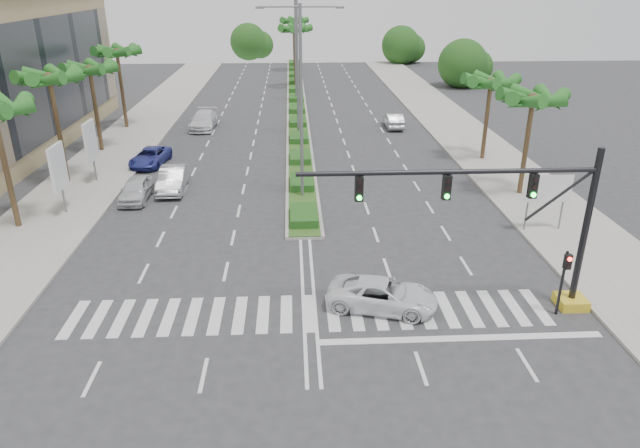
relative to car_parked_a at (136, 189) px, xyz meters
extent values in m
plane|color=#333335|center=(10.79, -14.30, -0.71)|extent=(160.00, 160.00, 0.00)
cube|color=gray|center=(25.99, 5.70, -0.64)|extent=(6.00, 120.00, 0.15)
cube|color=gray|center=(-4.41, 5.70, -0.64)|extent=(6.00, 120.00, 0.15)
cube|color=gray|center=(10.79, 30.70, -0.61)|extent=(2.20, 75.00, 0.20)
cube|color=#29521C|center=(10.79, 30.70, -0.49)|extent=(1.80, 75.00, 0.04)
cube|color=gold|center=(22.29, -14.30, -0.49)|extent=(1.20, 1.20, 0.45)
cylinder|color=black|center=(22.29, -14.30, 2.99)|extent=(0.28, 0.28, 7.00)
cylinder|color=black|center=(16.29, -14.30, 5.59)|extent=(12.00, 0.20, 0.20)
cylinder|color=black|center=(20.89, -14.30, 4.49)|extent=(2.53, 0.12, 2.15)
cube|color=black|center=(19.79, -14.30, 4.94)|extent=(0.32, 0.24, 1.00)
cylinder|color=#19E533|center=(19.79, -14.44, 4.62)|extent=(0.20, 0.06, 0.20)
cube|color=black|center=(16.29, -14.30, 4.94)|extent=(0.32, 0.24, 1.00)
cylinder|color=#19E533|center=(16.29, -14.44, 4.62)|extent=(0.20, 0.06, 0.20)
cube|color=black|center=(12.79, -14.30, 4.94)|extent=(0.32, 0.24, 1.00)
cylinder|color=#19E533|center=(12.79, -14.44, 4.62)|extent=(0.20, 0.06, 0.20)
cylinder|color=black|center=(21.39, -14.90, 0.79)|extent=(0.12, 0.12, 3.00)
cube|color=black|center=(21.39, -15.05, 1.89)|extent=(0.28, 0.22, 0.65)
cylinder|color=red|center=(21.39, -15.18, 2.07)|extent=(0.18, 0.05, 0.18)
cylinder|color=slate|center=(23.29, -6.30, 0.69)|extent=(0.10, 0.10, 2.80)
cylinder|color=slate|center=(25.29, -6.30, 0.69)|extent=(0.10, 0.10, 2.80)
cube|color=#0C6638|center=(24.29, -6.30, 1.89)|extent=(2.60, 0.08, 1.50)
cube|color=white|center=(24.29, -6.35, 1.89)|extent=(2.70, 0.02, 1.60)
cylinder|color=slate|center=(-3.71, -2.30, 0.69)|extent=(0.12, 0.12, 2.80)
cube|color=white|center=(-3.71, -2.30, 2.29)|extent=(0.18, 2.10, 2.70)
cube|color=#D8594C|center=(-3.71, -2.30, 2.29)|extent=(0.12, 2.00, 2.60)
cylinder|color=slate|center=(-3.71, 3.70, 0.69)|extent=(0.12, 0.12, 2.80)
cube|color=white|center=(-3.71, 3.70, 2.29)|extent=(0.18, 2.10, 2.70)
cube|color=#D8594C|center=(-3.71, 3.70, 2.29)|extent=(0.12, 2.00, 2.60)
cylinder|color=brown|center=(-5.71, -4.30, 2.79)|extent=(0.32, 0.32, 7.00)
cone|color=#206620|center=(-4.61, -4.30, 6.09)|extent=(0.90, 3.62, 1.50)
cone|color=#206620|center=(-5.02, -3.44, 6.09)|extent=(3.39, 2.96, 1.50)
cylinder|color=brown|center=(-5.71, 3.70, 2.99)|extent=(0.32, 0.32, 7.40)
sphere|color=brown|center=(-5.71, 3.70, 6.59)|extent=(0.70, 0.70, 0.70)
cone|color=#206620|center=(-4.61, 3.70, 6.49)|extent=(0.90, 3.62, 1.50)
cone|color=#206620|center=(-5.02, 4.56, 6.49)|extent=(3.39, 2.96, 1.50)
cone|color=#206620|center=(-5.95, 4.77, 6.49)|extent=(3.73, 1.68, 1.50)
cone|color=#206620|center=(-6.70, 4.18, 6.49)|extent=(2.38, 3.65, 1.50)
cone|color=#206620|center=(-6.70, 3.22, 6.49)|extent=(2.38, 3.65, 1.50)
cone|color=#206620|center=(-5.95, 2.63, 6.49)|extent=(3.73, 1.68, 1.50)
cone|color=#206620|center=(-5.02, 2.84, 6.49)|extent=(3.39, 2.96, 1.50)
cylinder|color=brown|center=(-5.71, 11.70, 2.69)|extent=(0.32, 0.32, 6.80)
sphere|color=brown|center=(-5.71, 11.70, 5.99)|extent=(0.70, 0.70, 0.70)
cone|color=#206620|center=(-4.61, 11.70, 5.89)|extent=(0.90, 3.62, 1.50)
cone|color=#206620|center=(-5.02, 12.56, 5.89)|extent=(3.39, 2.96, 1.50)
cone|color=#206620|center=(-5.95, 12.77, 5.89)|extent=(3.73, 1.68, 1.50)
cone|color=#206620|center=(-6.70, 12.18, 5.89)|extent=(2.38, 3.65, 1.50)
cone|color=#206620|center=(-6.70, 11.22, 5.89)|extent=(2.38, 3.65, 1.50)
cone|color=#206620|center=(-5.95, 10.63, 5.89)|extent=(3.73, 1.68, 1.50)
cone|color=#206620|center=(-5.02, 10.84, 5.89)|extent=(3.39, 2.96, 1.50)
cylinder|color=brown|center=(-5.71, 19.70, 2.89)|extent=(0.32, 0.32, 7.20)
sphere|color=brown|center=(-5.71, 19.70, 6.39)|extent=(0.70, 0.70, 0.70)
cone|color=#206620|center=(-4.61, 19.70, 6.29)|extent=(0.90, 3.62, 1.50)
cone|color=#206620|center=(-5.02, 20.56, 6.29)|extent=(3.39, 2.96, 1.50)
cone|color=#206620|center=(-5.95, 20.77, 6.29)|extent=(3.73, 1.68, 1.50)
cone|color=#206620|center=(-6.70, 20.18, 6.29)|extent=(2.38, 3.65, 1.50)
cone|color=#206620|center=(-6.70, 19.22, 6.29)|extent=(2.38, 3.65, 1.50)
cone|color=#206620|center=(-5.95, 18.63, 6.29)|extent=(3.73, 1.68, 1.50)
cone|color=#206620|center=(-5.02, 18.84, 6.29)|extent=(3.39, 2.96, 1.50)
cylinder|color=brown|center=(25.29, -0.30, 2.54)|extent=(0.32, 0.32, 6.50)
sphere|color=brown|center=(25.29, -0.30, 5.69)|extent=(0.70, 0.70, 0.70)
cone|color=#206620|center=(26.39, -0.30, 5.59)|extent=(0.90, 3.62, 1.50)
cone|color=#206620|center=(25.98, 0.56, 5.59)|extent=(3.39, 2.96, 1.50)
cone|color=#206620|center=(25.05, 0.77, 5.59)|extent=(3.73, 1.68, 1.50)
cone|color=#206620|center=(24.30, 0.18, 5.59)|extent=(2.38, 3.65, 1.50)
cone|color=#206620|center=(24.30, -0.78, 5.59)|extent=(2.38, 3.65, 1.50)
cone|color=#206620|center=(25.05, -1.37, 5.59)|extent=(3.73, 1.68, 1.50)
cone|color=#206620|center=(25.98, -1.16, 5.59)|extent=(3.39, 2.96, 1.50)
cylinder|color=brown|center=(25.29, 7.70, 2.39)|extent=(0.32, 0.32, 6.20)
sphere|color=brown|center=(25.29, 7.70, 5.39)|extent=(0.70, 0.70, 0.70)
cone|color=#206620|center=(26.39, 7.70, 5.29)|extent=(0.90, 3.62, 1.50)
cone|color=#206620|center=(25.98, 8.56, 5.29)|extent=(3.39, 2.96, 1.50)
cone|color=#206620|center=(25.05, 8.77, 5.29)|extent=(3.73, 1.68, 1.50)
cone|color=#206620|center=(24.30, 8.18, 5.29)|extent=(2.38, 3.65, 1.50)
cone|color=#206620|center=(24.30, 7.22, 5.29)|extent=(2.38, 3.65, 1.50)
cone|color=#206620|center=(25.05, 6.63, 5.29)|extent=(3.73, 1.68, 1.50)
cone|color=#206620|center=(25.98, 6.84, 5.29)|extent=(3.39, 2.96, 1.50)
cylinder|color=brown|center=(10.79, 40.70, 3.04)|extent=(0.32, 0.32, 7.50)
sphere|color=brown|center=(10.79, 40.70, 6.69)|extent=(0.70, 0.70, 0.70)
cone|color=#206620|center=(11.89, 40.70, 6.59)|extent=(0.90, 3.62, 1.50)
cone|color=#206620|center=(11.48, 41.56, 6.59)|extent=(3.39, 2.96, 1.50)
cone|color=#206620|center=(10.55, 41.77, 6.59)|extent=(3.73, 1.68, 1.50)
cone|color=#206620|center=(9.80, 41.18, 6.59)|extent=(2.38, 3.65, 1.50)
cone|color=#206620|center=(9.80, 40.22, 6.59)|extent=(2.38, 3.65, 1.50)
cone|color=#206620|center=(10.55, 39.63, 6.59)|extent=(3.73, 1.68, 1.50)
cone|color=#206620|center=(11.48, 39.84, 6.59)|extent=(3.39, 2.96, 1.50)
cylinder|color=brown|center=(10.79, 55.70, 3.04)|extent=(0.32, 0.32, 7.50)
sphere|color=brown|center=(10.79, 55.70, 6.69)|extent=(0.70, 0.70, 0.70)
cone|color=#206620|center=(11.89, 55.70, 6.59)|extent=(0.90, 3.62, 1.50)
cone|color=#206620|center=(11.48, 56.56, 6.59)|extent=(3.39, 2.96, 1.50)
cone|color=#206620|center=(10.55, 56.77, 6.59)|extent=(3.73, 1.68, 1.50)
cone|color=#206620|center=(9.80, 56.18, 6.59)|extent=(2.38, 3.65, 1.50)
cone|color=#206620|center=(9.80, 55.22, 6.59)|extent=(2.38, 3.65, 1.50)
cone|color=#206620|center=(10.55, 54.63, 6.59)|extent=(3.73, 1.68, 1.50)
cone|color=#206620|center=(11.48, 54.84, 6.59)|extent=(3.39, 2.96, 1.50)
cylinder|color=slate|center=(10.79, -0.30, 5.29)|extent=(0.20, 0.20, 12.00)
cylinder|color=slate|center=(9.59, -0.30, 11.09)|extent=(2.40, 0.10, 0.10)
cylinder|color=slate|center=(11.99, -0.30, 11.09)|extent=(2.40, 0.10, 0.10)
cube|color=slate|center=(8.49, -0.30, 11.04)|extent=(0.50, 0.25, 0.12)
cube|color=slate|center=(13.09, -0.30, 11.04)|extent=(0.50, 0.25, 0.12)
cylinder|color=slate|center=(10.79, 15.70, 5.29)|extent=(0.20, 0.20, 12.00)
cylinder|color=slate|center=(10.79, 31.70, 5.29)|extent=(0.20, 0.20, 12.00)
imported|color=silver|center=(0.00, 0.00, 0.00)|extent=(1.73, 4.20, 1.43)
imported|color=#A4A4A9|center=(2.06, 1.75, 0.07)|extent=(1.82, 4.80, 1.56)
imported|color=navy|center=(-0.77, 7.64, -0.06)|extent=(2.75, 4.93, 1.30)
imported|color=silver|center=(1.76, 19.28, 0.09)|extent=(2.38, 5.58, 1.60)
imported|color=white|center=(13.98, -14.02, -0.05)|extent=(5.18, 3.41, 1.32)
imported|color=#9E9FA3|center=(20.00, 18.68, -0.01)|extent=(1.51, 4.30, 1.42)
camera|label=1|loc=(10.18, -35.35, 12.56)|focal=32.00mm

